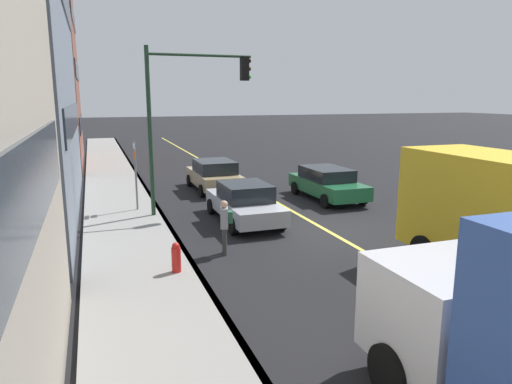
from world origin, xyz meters
TOP-DOWN VIEW (x-y plane):
  - ground at (0.00, 0.00)m, footprint 200.00×200.00m
  - sidewalk_slab at (0.00, 6.58)m, footprint 80.00×2.94m
  - curb_edge at (0.00, 5.19)m, footprint 80.00×0.16m
  - lane_stripe_center at (0.00, 0.00)m, footprint 80.00×0.16m
  - building_glass_right at (20.63, 12.41)m, footprint 10.68×8.41m
  - car_green at (4.56, -2.44)m, footprint 4.65×2.03m
  - car_tan at (8.25, 1.93)m, footprint 4.44×2.09m
  - car_silver at (2.06, 2.35)m, footprint 4.69×1.97m
  - pedestrian_with_backpack at (-1.26, 4.02)m, footprint 0.43×0.44m
  - traffic_light_mast at (3.64, 4.07)m, footprint 0.28×4.05m
  - street_sign_post at (4.75, 6.01)m, footprint 0.60×0.08m
  - fire_hydrant at (-2.59, 5.71)m, footprint 0.24×0.24m

SIDE VIEW (x-z plane):
  - ground at x=0.00m, z-range 0.00..0.00m
  - lane_stripe_center at x=0.00m, z-range 0.00..0.01m
  - sidewalk_slab at x=0.00m, z-range 0.00..0.15m
  - curb_edge at x=0.00m, z-range 0.00..0.15m
  - fire_hydrant at x=-2.59m, z-range 0.00..0.94m
  - car_silver at x=2.06m, z-range 0.00..1.48m
  - car_green at x=4.56m, z-range 0.04..1.48m
  - car_tan at x=8.25m, z-range 0.03..1.56m
  - pedestrian_with_backpack at x=-1.26m, z-range 0.13..1.77m
  - street_sign_post at x=4.75m, z-range 0.26..3.16m
  - traffic_light_mast at x=3.64m, z-range 1.16..7.58m
  - building_glass_right at x=20.63m, z-range 0.00..19.65m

